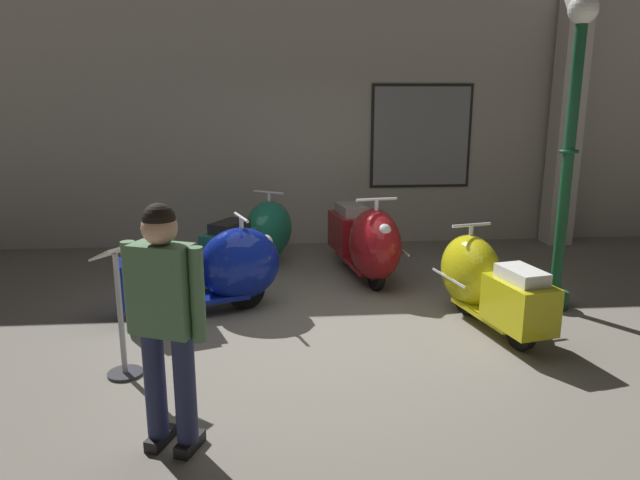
% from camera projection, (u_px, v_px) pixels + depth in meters
% --- Properties ---
extents(ground_plane, '(60.00, 60.00, 0.00)m').
position_uv_depth(ground_plane, '(320.00, 333.00, 5.58)').
color(ground_plane, slate).
extents(showroom_back_wall, '(18.00, 0.63, 3.68)m').
position_uv_depth(showroom_back_wall, '(310.00, 118.00, 8.54)').
color(showroom_back_wall, '#ADA89E').
rests_on(showroom_back_wall, ground).
extents(scooter_0, '(1.69, 0.95, 0.99)m').
position_uv_depth(scooter_0, '(215.00, 270.00, 6.01)').
color(scooter_0, black).
rests_on(scooter_0, ground).
extents(scooter_1, '(1.22, 1.60, 0.98)m').
position_uv_depth(scooter_1, '(258.00, 236.00, 7.44)').
color(scooter_1, black).
rests_on(scooter_1, ground).
extents(scooter_2, '(0.76, 1.79, 1.06)m').
position_uv_depth(scooter_2, '(367.00, 242.00, 7.03)').
color(scooter_2, black).
rests_on(scooter_2, ground).
extents(scooter_3, '(0.76, 1.60, 0.94)m').
position_uv_depth(scooter_3, '(484.00, 282.00, 5.72)').
color(scooter_3, black).
rests_on(scooter_3, ground).
extents(lamppost, '(0.28, 0.28, 3.10)m').
position_uv_depth(lamppost, '(570.00, 146.00, 5.84)').
color(lamppost, '#144728').
rests_on(lamppost, ground).
extents(visitor_0, '(0.50, 0.35, 1.59)m').
position_uv_depth(visitor_0, '(165.00, 313.00, 3.56)').
color(visitor_0, black).
rests_on(visitor_0, ground).
extents(info_stanchion, '(0.36, 0.39, 1.09)m').
position_uv_depth(info_stanchion, '(121.00, 322.00, 4.66)').
color(info_stanchion, '#333338').
rests_on(info_stanchion, ground).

